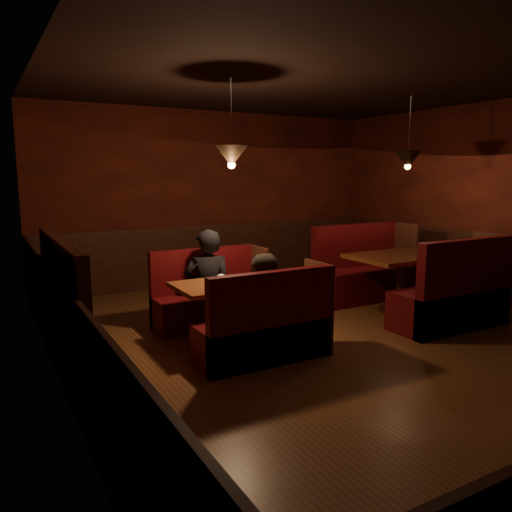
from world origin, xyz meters
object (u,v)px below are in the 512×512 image
main_table (234,296)px  diner_b (268,289)px  second_bench_far (362,275)px  second_table (403,269)px  second_bench_near (455,300)px  diner_a (208,265)px  main_bench_near (267,332)px  main_bench_far (209,301)px

main_table → diner_b: (0.08, -0.62, 0.19)m
main_table → second_bench_far: bearing=17.3°
second_table → second_bench_near: bearing=-87.8°
second_table → second_bench_near: (0.03, -0.85, -0.24)m
second_bench_near → diner_b: size_ratio=1.10×
main_table → second_bench_near: second_bench_near is taller
diner_b → diner_a: bearing=81.3°
second_bench_far → main_bench_near: bearing=-149.2°
main_table → diner_b: 0.65m
second_bench_near → diner_b: 2.53m
main_table → main_bench_near: bearing=-88.9°
main_bench_far → diner_b: diner_b is taller
second_bench_near → second_table: bearing=92.2°
second_table → diner_a: bearing=167.2°
main_table → second_table: main_table is taller
main_bench_near → diner_b: diner_b is taller
main_bench_far → main_bench_near: size_ratio=1.00×
main_bench_far → diner_a: size_ratio=0.88×
main_bench_far → diner_a: diner_a is taller
diner_b → main_bench_near: bearing=-138.8°
main_table → main_bench_far: (0.01, 0.72, -0.22)m
second_bench_far → second_bench_near: bearing=-90.0°
main_bench_near → diner_b: bearing=57.1°
main_bench_near → second_bench_far: second_bench_far is taller
second_table → diner_b: 2.52m
second_table → diner_a: size_ratio=0.90×
second_bench_near → diner_a: bearing=151.3°
second_bench_far → diner_b: diner_b is taller
second_table → diner_b: bearing=-166.9°
main_table → second_table: 2.53m
main_bench_near → diner_b: size_ratio=0.97×
main_bench_far → diner_a: bearing=-114.8°
main_table → main_bench_far: bearing=88.9°
main_bench_near → diner_b: 0.43m
second_table → second_bench_far: 0.88m
second_bench_far → diner_a: diner_a is taller
second_bench_near → main_bench_far: bearing=147.7°
diner_b → main_table: bearing=81.5°
main_table → second_bench_near: size_ratio=0.81×
main_table → diner_a: diner_a is taller
main_bench_near → second_bench_far: bearing=30.8°
second_table → main_bench_near: bearing=-165.1°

